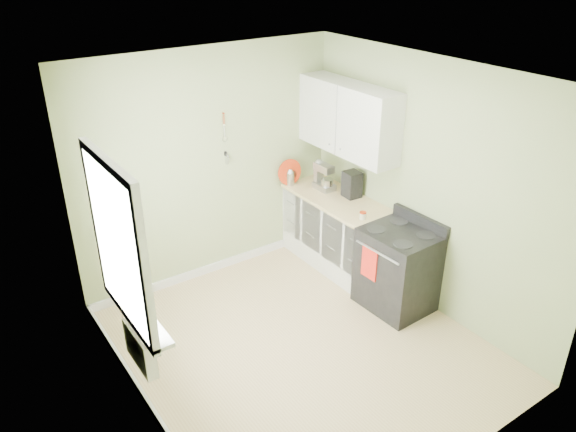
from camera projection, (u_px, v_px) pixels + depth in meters
floor at (302, 348)px, 5.65m from camera, size 3.20×3.60×0.02m
ceiling at (306, 76)px, 4.43m from camera, size 3.20×3.60×0.02m
wall_back at (209, 167)px, 6.36m from camera, size 3.20×0.02×2.70m
wall_left at (131, 285)px, 4.21m from camera, size 0.02×3.60×2.70m
wall_right at (428, 187)px, 5.86m from camera, size 0.02×3.60×2.70m
base_cabinets at (340, 235)px, 6.84m from camera, size 0.60×1.60×0.87m
countertop at (341, 201)px, 6.64m from camera, size 0.64×1.60×0.04m
upper_cabinets at (348, 118)px, 6.35m from camera, size 0.35×1.40×0.80m
window at (117, 245)px, 4.36m from camera, size 0.06×1.14×1.44m
window_sill at (137, 312)px, 4.70m from camera, size 0.18×1.14×0.04m
radiator at (140, 348)px, 4.79m from camera, size 0.12×0.50×0.35m
wall_utensils at (225, 147)px, 6.35m from camera, size 0.02×0.14×0.58m
stove at (397, 269)px, 6.09m from camera, size 0.68×0.77×1.04m
stand_mixer at (323, 177)px, 6.85m from camera, size 0.19×0.30×0.36m
kettle at (290, 177)px, 6.99m from camera, size 0.21×0.12×0.21m
coffee_maker at (352, 185)px, 6.64m from camera, size 0.19×0.21×0.31m
red_tray at (290, 172)px, 6.96m from camera, size 0.33×0.07×0.33m
jar at (363, 215)px, 6.16m from camera, size 0.08×0.08×0.08m
plant_a at (144, 307)px, 4.50m from camera, size 0.16×0.17×0.27m
plant_b at (133, 294)px, 4.67m from camera, size 0.19×0.19×0.27m
plant_c at (124, 280)px, 4.81m from camera, size 0.18×0.18×0.32m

